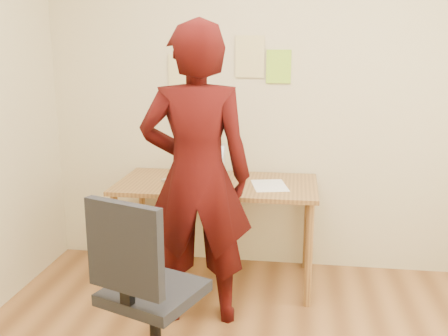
% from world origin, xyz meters
% --- Properties ---
extents(room, '(3.58, 3.58, 2.78)m').
position_xyz_m(room, '(0.00, 0.00, 1.35)').
color(room, brown).
rests_on(room, ground).
extents(desk, '(1.40, 0.70, 0.74)m').
position_xyz_m(desk, '(-0.40, 1.38, 0.65)').
color(desk, olive).
rests_on(desk, ground).
extents(laptop, '(0.46, 0.44, 0.26)m').
position_xyz_m(laptop, '(-0.56, 1.44, 0.79)').
color(laptop, silver).
rests_on(laptop, desk).
extents(paper_sheet, '(0.29, 0.36, 0.00)m').
position_xyz_m(paper_sheet, '(-0.03, 1.35, 0.74)').
color(paper_sheet, white).
rests_on(paper_sheet, desk).
extents(phone, '(0.07, 0.12, 0.01)m').
position_xyz_m(phone, '(-0.23, 1.18, 0.74)').
color(phone, black).
rests_on(phone, desk).
extents(wall_note_left, '(0.21, 0.00, 0.30)m').
position_xyz_m(wall_note_left, '(-0.72, 1.74, 1.47)').
color(wall_note_left, '#D9CA82').
rests_on(wall_note_left, room).
extents(wall_note_mid, '(0.21, 0.00, 0.30)m').
position_xyz_m(wall_note_mid, '(-0.21, 1.74, 1.60)').
color(wall_note_mid, '#D9CA82').
rests_on(wall_note_mid, room).
extents(wall_note_right, '(0.18, 0.00, 0.24)m').
position_xyz_m(wall_note_right, '(-0.00, 1.74, 1.53)').
color(wall_note_right, '#A1DD31').
rests_on(wall_note_right, room).
extents(office_chair, '(0.56, 0.57, 0.99)m').
position_xyz_m(office_chair, '(-0.57, 0.20, 0.42)').
color(office_chair, black).
rests_on(office_chair, ground).
extents(person, '(0.72, 0.53, 1.82)m').
position_xyz_m(person, '(-0.44, 0.85, 0.91)').
color(person, '#340807').
rests_on(person, ground).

